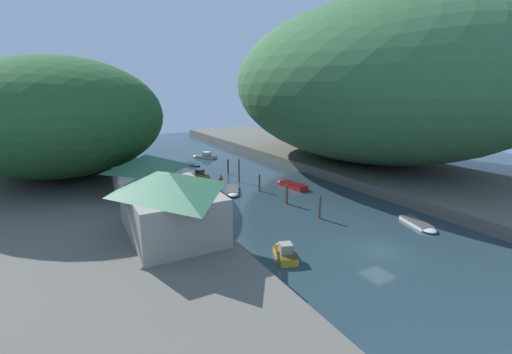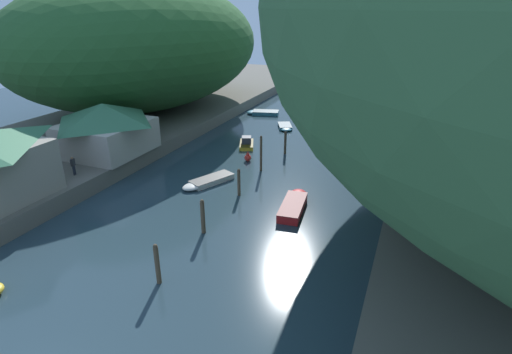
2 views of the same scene
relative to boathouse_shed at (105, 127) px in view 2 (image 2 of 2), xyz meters
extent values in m
plane|color=#283D47|center=(15.40, 7.07, -4.10)|extent=(130.00, 130.00, 0.00)
cube|color=#666056|center=(-7.59, 7.07, -3.34)|extent=(22.00, 120.00, 1.52)
ellipsoid|color=#285628|center=(-8.69, 18.30, 6.17)|extent=(29.55, 41.38, 17.51)
cube|color=#B2A899|center=(0.00, 0.00, -1.03)|extent=(7.37, 7.69, 3.10)
pyramid|color=#38704C|center=(0.00, 0.00, 1.46)|extent=(7.95, 8.31, 1.88)
cube|color=red|center=(20.35, -2.37, -3.75)|extent=(2.15, 4.72, 0.69)
ellipsoid|color=red|center=(20.09, -0.11, -3.75)|extent=(1.81, 2.44, 0.69)
cube|color=#450A0A|center=(20.35, -2.37, -3.39)|extent=(2.19, 4.81, 0.03)
cube|color=white|center=(17.21, 25.38, -3.85)|extent=(4.09, 4.57, 0.50)
ellipsoid|color=white|center=(15.95, 27.09, -3.85)|extent=(2.75, 2.80, 0.50)
cube|color=#525252|center=(17.21, 25.38, -3.58)|extent=(4.17, 4.66, 0.03)
cube|color=silver|center=(17.29, 25.28, -3.17)|extent=(1.98, 2.00, 0.86)
cube|color=teal|center=(12.10, 20.22, -3.90)|extent=(2.75, 3.41, 0.40)
ellipsoid|color=teal|center=(12.74, 18.86, -3.90)|extent=(2.04, 2.02, 0.40)
cube|color=#132A33|center=(12.10, 20.22, -3.68)|extent=(2.81, 3.48, 0.03)
cube|color=gold|center=(10.51, 10.92, -3.87)|extent=(2.66, 3.63, 0.45)
ellipsoid|color=gold|center=(9.89, 12.44, -3.87)|extent=(1.97, 2.07, 0.45)
cube|color=#4C3E0E|center=(10.51, 10.92, -3.63)|extent=(2.71, 3.70, 0.03)
cube|color=#333842|center=(10.55, 10.82, -3.25)|extent=(1.43, 1.47, 0.80)
cube|color=teal|center=(7.10, 25.95, -3.84)|extent=(4.20, 2.96, 0.51)
ellipsoid|color=teal|center=(5.26, 25.47, -3.84)|extent=(2.33, 2.38, 0.51)
cube|color=#132A33|center=(7.10, 25.95, -3.57)|extent=(4.28, 3.02, 0.03)
cube|color=silver|center=(11.64, 0.22, -3.86)|extent=(3.18, 4.45, 0.48)
ellipsoid|color=silver|center=(10.75, -1.67, -3.86)|extent=(2.23, 2.52, 0.48)
cube|color=#504E4A|center=(11.64, 0.22, -3.60)|extent=(3.25, 4.54, 0.03)
cylinder|color=brown|center=(15.73, -14.00, -2.85)|extent=(0.29, 0.29, 2.50)
sphere|color=brown|center=(15.73, -14.00, -1.54)|extent=(0.26, 0.26, 0.26)
cylinder|color=brown|center=(15.35, -7.96, -2.86)|extent=(0.31, 0.31, 2.47)
sphere|color=brown|center=(15.35, -7.96, -1.57)|extent=(0.28, 0.28, 0.28)
cylinder|color=brown|center=(15.14, -1.30, -2.95)|extent=(0.27, 0.27, 2.31)
sphere|color=brown|center=(15.14, -1.30, -1.74)|extent=(0.24, 0.24, 0.24)
cylinder|color=brown|center=(14.82, 4.64, -2.34)|extent=(0.24, 0.24, 3.52)
sphere|color=brown|center=(14.82, 4.64, -0.53)|extent=(0.22, 0.22, 0.22)
cylinder|color=#4C3D2D|center=(15.47, 10.24, -2.89)|extent=(0.28, 0.28, 2.43)
sphere|color=#4C3D2D|center=(15.47, 10.24, -1.62)|extent=(0.25, 0.25, 0.25)
sphere|color=red|center=(12.52, 6.63, -3.73)|extent=(0.74, 0.74, 0.74)
cone|color=red|center=(12.52, 6.63, -3.18)|extent=(0.37, 0.37, 0.37)
cylinder|color=#282D3D|center=(1.41, -5.99, -2.16)|extent=(0.13, 0.13, 0.85)
cylinder|color=#282D3D|center=(1.37, -5.81, -2.16)|extent=(0.13, 0.13, 0.85)
cube|color=#2D2D33|center=(1.39, -5.90, -1.42)|extent=(0.28, 0.41, 0.62)
sphere|color=#9E7051|center=(1.39, -5.90, -1.00)|extent=(0.22, 0.22, 0.22)
camera|label=1|loc=(-8.15, -42.29, 9.99)|focal=24.00mm
camera|label=2|loc=(28.44, -29.72, 11.07)|focal=28.00mm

